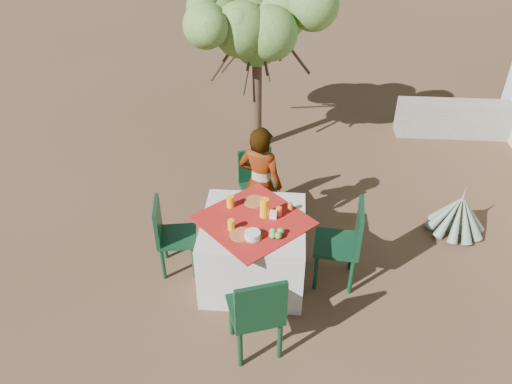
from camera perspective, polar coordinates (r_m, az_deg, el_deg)
ground at (r=5.42m, az=-3.67°, el=-9.51°), size 160.00×160.00×0.00m
table at (r=5.14m, az=-0.29°, el=-6.55°), size 1.30×1.30×0.76m
chair_far at (r=5.93m, az=0.15°, el=1.15°), size 0.53×0.53×0.88m
chair_near at (r=4.35m, az=0.16°, el=-13.57°), size 0.56×0.56×0.95m
chair_left at (r=5.26m, az=-9.85°, el=-4.68°), size 0.46×0.46×0.86m
chair_right at (r=5.09m, az=10.15°, el=-5.49°), size 0.48×0.48×0.96m
person at (r=5.52m, az=0.51°, el=0.92°), size 0.59×0.49×1.40m
shrub_tree at (r=7.02m, az=0.73°, el=17.60°), size 1.82×1.78×2.13m
agave at (r=6.29m, az=22.12°, el=-2.38°), size 0.67×0.65×0.71m
stone_wall at (r=8.55m, az=24.44°, el=7.53°), size 2.60×0.35×0.55m
plate_far at (r=5.13m, az=-0.12°, el=-1.10°), size 0.22×0.22×0.01m
plate_near at (r=4.72m, az=-1.73°, el=-4.88°), size 0.22×0.22×0.01m
glass_far at (r=5.04m, az=-2.96°, el=-1.09°), size 0.08×0.08×0.12m
glass_near at (r=4.76m, az=-2.86°, el=-3.76°), size 0.07×0.07×0.11m
juice_pitcher at (r=4.89m, az=0.97°, el=-1.80°), size 0.09×0.09×0.20m
bowl_plate at (r=4.68m, az=-0.40°, el=-5.21°), size 0.17×0.17×0.01m
white_bowl at (r=4.66m, az=-0.40°, el=-4.89°), size 0.15×0.15×0.06m
jar_left at (r=4.93m, az=2.61°, el=-2.26°), size 0.06×0.06×0.10m
jar_right at (r=5.01m, az=3.95°, el=-1.67°), size 0.05×0.05×0.08m
napkin_holder at (r=4.89m, az=1.98°, el=-2.60°), size 0.07×0.05×0.09m
fruit_cluster at (r=4.69m, az=2.31°, el=-4.75°), size 0.14×0.13×0.07m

